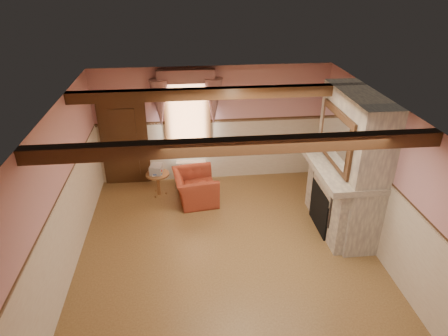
{
  "coord_description": "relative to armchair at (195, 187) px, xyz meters",
  "views": [
    {
      "loc": [
        -0.7,
        -5.89,
        4.8
      ],
      "look_at": [
        0.02,
        0.8,
        1.36
      ],
      "focal_mm": 32.0,
      "sensor_mm": 36.0,
      "label": 1
    }
  ],
  "objects": [
    {
      "name": "candle_red",
      "position": [
        2.75,
        -2.11,
        1.16
      ],
      "size": [
        0.06,
        0.06,
        0.16
      ],
      "primitive_type": "cylinder",
      "color": "#A31F14",
      "rests_on": "mantel"
    },
    {
      "name": "mantel",
      "position": [
        2.75,
        -1.31,
        1.02
      ],
      "size": [
        1.05,
        2.05,
        0.12
      ],
      "primitive_type": "cube",
      "color": "gray",
      "rests_on": "fireplace"
    },
    {
      "name": "wainscot",
      "position": [
        0.51,
        -1.91,
        0.41
      ],
      "size": [
        5.5,
        6.0,
        1.5
      ],
      "primitive_type": null,
      "color": "beige",
      "rests_on": "floor"
    },
    {
      "name": "window",
      "position": [
        -0.09,
        1.06,
        1.31
      ],
      "size": [
        1.06,
        0.08,
        2.02
      ],
      "primitive_type": "cube",
      "color": "white",
      "rests_on": "wall_back"
    },
    {
      "name": "wall_back",
      "position": [
        0.51,
        1.09,
        1.06
      ],
      "size": [
        5.5,
        0.02,
        2.8
      ],
      "primitive_type": "cube",
      "color": "#C3878B",
      "rests_on": "floor"
    },
    {
      "name": "firebox",
      "position": [
        2.51,
        -1.31,
        0.11
      ],
      "size": [
        0.2,
        0.95,
        0.9
      ],
      "primitive_type": "cube",
      "color": "black",
      "rests_on": "floor"
    },
    {
      "name": "fireplace",
      "position": [
        2.93,
        -1.31,
        1.06
      ],
      "size": [
        0.85,
        2.0,
        2.8
      ],
      "primitive_type": "cube",
      "color": "gray",
      "rests_on": "floor"
    },
    {
      "name": "door",
      "position": [
        -1.59,
        1.03,
        0.71
      ],
      "size": [
        1.1,
        0.1,
        2.1
      ],
      "primitive_type": "cube",
      "color": "black",
      "rests_on": "floor"
    },
    {
      "name": "wall_front",
      "position": [
        0.51,
        -4.91,
        1.06
      ],
      "size": [
        5.5,
        0.02,
        2.8
      ],
      "primitive_type": "cube",
      "color": "#C3878B",
      "rests_on": "floor"
    },
    {
      "name": "mantel_clock",
      "position": [
        2.75,
        -0.5,
        1.18
      ],
      "size": [
        0.14,
        0.24,
        0.2
      ],
      "primitive_type": "cube",
      "color": "black",
      "rests_on": "mantel"
    },
    {
      "name": "book_stack",
      "position": [
        -0.86,
        0.38,
        0.31
      ],
      "size": [
        0.31,
        0.36,
        0.2
      ],
      "primitive_type": "cube",
      "rotation": [
        0.0,
        0.0,
        -0.18
      ],
      "color": "#B7AD8C",
      "rests_on": "side_table"
    },
    {
      "name": "radiator",
      "position": [
        -0.06,
        0.79,
        -0.04
      ],
      "size": [
        0.7,
        0.19,
        0.6
      ],
      "primitive_type": "cube",
      "rotation": [
        0.0,
        0.0,
        -0.02
      ],
      "color": "silver",
      "rests_on": "floor"
    },
    {
      "name": "side_table",
      "position": [
        -0.84,
        0.35,
        -0.07
      ],
      "size": [
        0.63,
        0.63,
        0.55
      ],
      "primitive_type": "cylinder",
      "rotation": [
        0.0,
        0.0,
        0.21
      ],
      "color": "brown",
      "rests_on": "floor"
    },
    {
      "name": "ceiling",
      "position": [
        0.51,
        -1.91,
        2.46
      ],
      "size": [
        5.5,
        6.0,
        0.01
      ],
      "primitive_type": "cube",
      "color": "silver",
      "rests_on": "wall_back"
    },
    {
      "name": "oil_lamp",
      "position": [
        2.75,
        -0.79,
        1.22
      ],
      "size": [
        0.11,
        0.11,
        0.28
      ],
      "primitive_type": "cylinder",
      "color": "#B47E32",
      "rests_on": "mantel"
    },
    {
      "name": "floor",
      "position": [
        0.51,
        -1.91,
        -0.34
      ],
      "size": [
        5.5,
        6.0,
        0.01
      ],
      "primitive_type": "cube",
      "color": "brown",
      "rests_on": "ground"
    },
    {
      "name": "overmantel_mirror",
      "position": [
        2.57,
        -1.31,
        1.63
      ],
      "size": [
        0.06,
        1.44,
        1.04
      ],
      "primitive_type": "cube",
      "color": "silver",
      "rests_on": "fireplace"
    },
    {
      "name": "armchair",
      "position": [
        0.0,
        0.0,
        0.0
      ],
      "size": [
        1.04,
        1.15,
        0.68
      ],
      "primitive_type": "imported",
      "rotation": [
        0.0,
        0.0,
        1.7
      ],
      "color": "maroon",
      "rests_on": "floor"
    },
    {
      "name": "jar_yellow",
      "position": [
        2.75,
        -1.77,
        1.14
      ],
      "size": [
        0.06,
        0.06,
        0.12
      ],
      "primitive_type": "cylinder",
      "color": "gold",
      "rests_on": "mantel"
    },
    {
      "name": "window_drapes",
      "position": [
        -0.09,
        0.97,
        1.91
      ],
      "size": [
        1.3,
        0.14,
        1.4
      ],
      "primitive_type": "cube",
      "color": "gray",
      "rests_on": "wall_back"
    },
    {
      "name": "ceiling_beam_back",
      "position": [
        0.51,
        -0.71,
        2.36
      ],
      "size": [
        5.5,
        0.18,
        0.2
      ],
      "primitive_type": "cube",
      "color": "black",
      "rests_on": "ceiling"
    },
    {
      "name": "chair_rail",
      "position": [
        0.51,
        -1.91,
        1.16
      ],
      "size": [
        5.5,
        6.0,
        0.08
      ],
      "primitive_type": null,
      "color": "black",
      "rests_on": "wainscot"
    },
    {
      "name": "wall_right",
      "position": [
        3.26,
        -1.91,
        1.06
      ],
      "size": [
        0.02,
        6.0,
        2.8
      ],
      "primitive_type": "cube",
      "color": "#C3878B",
      "rests_on": "floor"
    },
    {
      "name": "ceiling_beam_front",
      "position": [
        0.51,
        -3.11,
        2.36
      ],
      "size": [
        5.5,
        0.18,
        0.2
      ],
      "primitive_type": "cube",
      "color": "black",
      "rests_on": "ceiling"
    },
    {
      "name": "bowl",
      "position": [
        2.75,
        -1.4,
        1.12
      ],
      "size": [
        0.33,
        0.33,
        0.08
      ],
      "primitive_type": "imported",
      "color": "brown",
      "rests_on": "mantel"
    },
    {
      "name": "wall_left",
      "position": [
        -2.24,
        -1.91,
        1.06
      ],
      "size": [
        0.02,
        6.0,
        2.8
      ],
      "primitive_type": "cube",
      "color": "#C3878B",
      "rests_on": "floor"
    }
  ]
}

